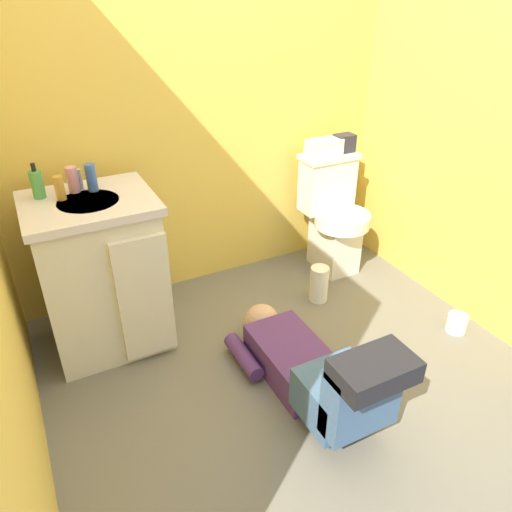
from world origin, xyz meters
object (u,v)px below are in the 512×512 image
tissue_box (324,147)px  soap_dispenser (37,184)px  bottle_blue (91,178)px  bottle_pink (73,180)px  person_plumber (313,370)px  toiletry_bag (344,143)px  bottle_amber (60,188)px  faucet (80,179)px  vanity_cabinet (102,273)px  paper_towel_roll (319,284)px  toilet (333,215)px  toilet_paper_roll (457,323)px

tissue_box → soap_dispenser: soap_dispenser is taller
bottle_blue → bottle_pink: bearing=163.5°
person_plumber → toiletry_bag: (0.88, 1.07, 0.63)m
soap_dispenser → bottle_amber: size_ratio=1.47×
faucet → bottle_blue: bottle_blue is taller
bottle_pink → vanity_cabinet: bearing=-73.3°
soap_dispenser → paper_towel_roll: bearing=-13.2°
toilet → person_plumber: 1.26m
bottle_amber → bottle_pink: size_ratio=0.92×
toilet → soap_dispenser: bearing=179.8°
tissue_box → soap_dispenser: bearing=-177.0°
soap_dispenser → toilet_paper_roll: 2.28m
toilet → person_plumber: (-0.77, -0.98, -0.19)m
vanity_cabinet → bottle_blue: bearing=66.1°
toilet_paper_roll → bottle_pink: bearing=152.2°
bottle_amber → bottle_pink: 0.10m
faucet → toilet_paper_roll: faucet is taller
person_plumber → tissue_box: size_ratio=4.84×
bottle_amber → bottle_blue: (0.15, 0.04, 0.01)m
bottle_amber → toilet: bearing=2.2°
faucet → bottle_blue: (0.05, -0.05, 0.02)m
vanity_cabinet → toilet: bearing=4.6°
bottle_pink → paper_towel_roll: 1.49m
vanity_cabinet → person_plumber: size_ratio=0.77×
vanity_cabinet → faucet: bearing=91.3°
tissue_box → toilet: bearing=-63.6°
tissue_box → bottle_amber: size_ratio=1.94×
person_plumber → bottle_pink: bearing=127.8°
bottle_pink → toilet_paper_roll: bottle_pink is taller
faucet → person_plumber: faucet is taller
toilet_paper_roll → bottle_amber: bearing=154.8°
paper_towel_roll → toiletry_bag: bearing=45.4°
bottle_blue → toilet_paper_roll: bearing=-28.3°
bottle_amber → person_plumber: bearing=-47.8°
person_plumber → bottle_amber: (-0.83, 0.91, 0.70)m
soap_dispenser → bottle_blue: size_ratio=1.27×
faucet → toiletry_bag: size_ratio=0.81×
paper_towel_roll → vanity_cabinet: bearing=170.5°
toilet → person_plumber: bearing=-128.3°
person_plumber → bottle_pink: size_ratio=8.62×
vanity_cabinet → toilet_paper_roll: vanity_cabinet is taller
toilet → bottle_amber: bearing=-177.8°
faucet → soap_dispenser: bearing=-174.0°
toiletry_bag → bottle_amber: 1.71m
faucet → bottle_blue: size_ratio=0.76×
toilet → toiletry_bag: bearing=40.8°
vanity_cabinet → tissue_box: bearing=8.3°
toilet_paper_roll → paper_towel_roll: bearing=131.0°
vanity_cabinet → faucet: (-0.00, 0.15, 0.45)m
toilet_paper_roll → toiletry_bag: bearing=96.5°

